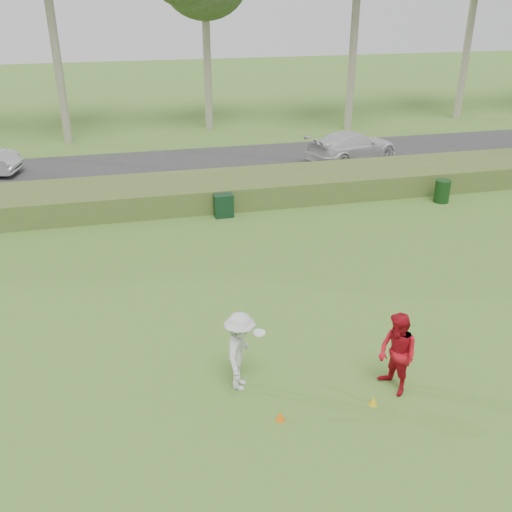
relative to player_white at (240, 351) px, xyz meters
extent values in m
plane|color=#3F6D24|center=(1.19, -0.40, -0.90)|extent=(120.00, 120.00, 0.00)
cube|color=#445C24|center=(1.19, 11.60, -0.45)|extent=(80.00, 3.00, 0.90)
cube|color=#2D2D2D|center=(1.19, 16.60, -0.87)|extent=(80.00, 6.00, 0.06)
cylinder|color=gray|center=(3.19, 24.10, 4.85)|extent=(0.44, 0.44, 11.50)
cylinder|color=gray|center=(11.19, 22.10, 6.10)|extent=(0.44, 0.44, 14.00)
cylinder|color=gray|center=(19.19, 23.40, 5.85)|extent=(0.44, 0.44, 13.50)
imported|color=silver|center=(0.00, 0.00, 0.00)|extent=(1.05, 1.32, 1.79)
cylinder|color=white|center=(0.40, 0.00, 0.40)|extent=(0.27, 0.27, 0.03)
imported|color=#A80E1A|center=(3.12, -0.87, 0.02)|extent=(0.89, 1.03, 1.83)
cone|color=orange|center=(0.55, -1.22, -0.79)|extent=(0.19, 0.19, 0.21)
cone|color=gold|center=(2.52, -1.21, -0.79)|extent=(0.19, 0.19, 0.21)
cube|color=black|center=(1.44, 9.84, -0.47)|extent=(0.70, 0.45, 0.86)
cylinder|color=#113311|center=(10.12, 9.43, -0.45)|extent=(0.76, 0.76, 0.89)
imported|color=silver|center=(8.83, 15.65, -0.15)|extent=(5.13, 3.43, 1.38)
camera|label=1|loc=(-1.95, -9.65, 6.89)|focal=40.00mm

